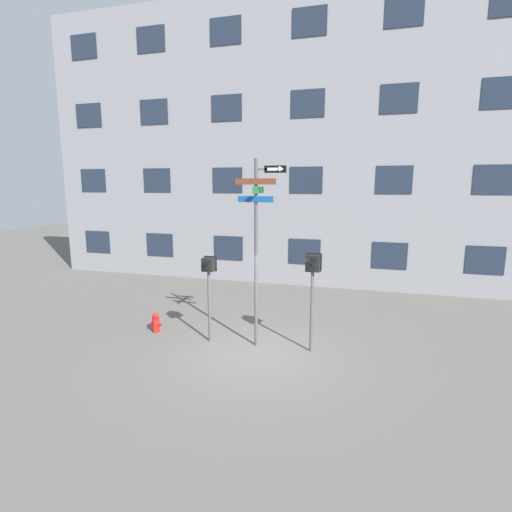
{
  "coord_description": "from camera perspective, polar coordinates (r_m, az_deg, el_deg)",
  "views": [
    {
      "loc": [
        2.65,
        -9.28,
        4.35
      ],
      "look_at": [
        -0.2,
        0.57,
        2.47
      ],
      "focal_mm": 28.0,
      "sensor_mm": 36.0,
      "label": 1
    }
  ],
  "objects": [
    {
      "name": "ground_plane",
      "position": [
        10.59,
        0.17,
        -13.88
      ],
      "size": [
        60.0,
        60.0,
        0.0
      ],
      "primitive_type": "plane",
      "color": "#595651"
    },
    {
      "name": "pedestrian_signal_right",
      "position": [
        10.23,
        8.08,
        -2.62
      ],
      "size": [
        0.41,
        0.4,
        2.6
      ],
      "color": "#4C4C51",
      "rests_on": "ground_plane"
    },
    {
      "name": "pedestrian_signal_left",
      "position": [
        10.92,
        -6.79,
        -2.82
      ],
      "size": [
        0.37,
        0.4,
        2.39
      ],
      "color": "#4C4C51",
      "rests_on": "ground_plane"
    },
    {
      "name": "street_sign_pole",
      "position": [
        10.32,
        0.27,
        2.81
      ],
      "size": [
        1.31,
        0.96,
        4.97
      ],
      "color": "#4C4C51",
      "rests_on": "ground_plane"
    },
    {
      "name": "fire_hydrant",
      "position": [
        12.33,
        -14.13,
        -9.23
      ],
      "size": [
        0.37,
        0.21,
        0.58
      ],
      "color": "red",
      "rests_on": "ground_plane"
    },
    {
      "name": "building_facade",
      "position": [
        17.17,
        7.45,
        15.7
      ],
      "size": [
        24.0,
        0.63,
        11.94
      ],
      "color": "gray",
      "rests_on": "ground_plane"
    }
  ]
}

